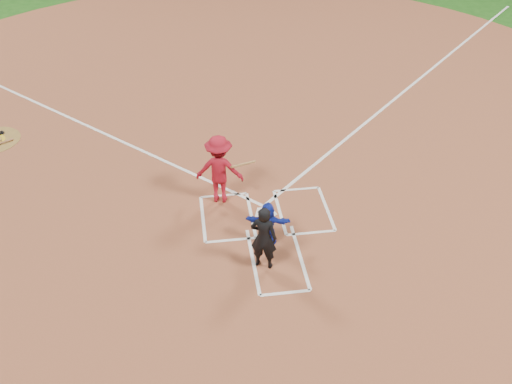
{
  "coord_description": "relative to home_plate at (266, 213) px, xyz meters",
  "views": [
    {
      "loc": [
        -1.81,
        -11.25,
        8.96
      ],
      "look_at": [
        -0.3,
        -0.4,
        1.0
      ],
      "focal_mm": 40.0,
      "sensor_mm": 36.0,
      "label": 1
    }
  ],
  "objects": [
    {
      "name": "bat_weight_donut",
      "position": [
        -7.54,
        5.11,
        0.03
      ],
      "size": [
        0.19,
        0.19,
        0.05
      ],
      "primitive_type": "torus",
      "color": "black",
      "rests_on": "on_deck_circle"
    },
    {
      "name": "home_plate_dirt",
      "position": [
        0.0,
        6.0,
        -0.01
      ],
      "size": [
        28.0,
        28.0,
        0.01
      ],
      "primitive_type": "cylinder",
      "color": "brown",
      "rests_on": "ground"
    },
    {
      "name": "chalk_markings",
      "position": [
        0.0,
        5.29,
        -0.01
      ],
      "size": [
        28.35,
        17.32,
        0.01
      ],
      "color": "white",
      "rests_on": "home_plate_dirt"
    },
    {
      "name": "ground",
      "position": [
        0.0,
        0.0,
        -0.02
      ],
      "size": [
        120.0,
        120.0,
        0.0
      ],
      "primitive_type": "plane",
      "color": "#194A12",
      "rests_on": "ground"
    },
    {
      "name": "catcher",
      "position": [
        -0.13,
        -1.11,
        0.56
      ],
      "size": [
        1.11,
        0.58,
        1.14
      ],
      "primitive_type": "imported",
      "rotation": [
        0.0,
        0.0,
        2.9
      ],
      "color": "#1427A8",
      "rests_on": "home_plate_dirt"
    },
    {
      "name": "home_plate",
      "position": [
        0.0,
        0.0,
        0.0
      ],
      "size": [
        0.6,
        0.6,
        0.02
      ],
      "primitive_type": "cylinder",
      "rotation": [
        0.0,
        0.0,
        3.14
      ],
      "color": "white",
      "rests_on": "home_plate_dirt"
    },
    {
      "name": "umpire",
      "position": [
        -0.34,
        -1.87,
        0.81
      ],
      "size": [
        0.7,
        0.59,
        1.63
      ],
      "primitive_type": "imported",
      "rotation": [
        0.0,
        0.0,
        2.75
      ],
      "color": "black",
      "rests_on": "home_plate_dirt"
    },
    {
      "name": "batter_at_plate",
      "position": [
        -1.08,
        0.76,
        0.93
      ],
      "size": [
        1.62,
        0.94,
        1.88
      ],
      "color": "maroon",
      "rests_on": "home_plate_dirt"
    }
  ]
}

